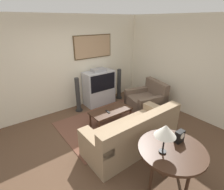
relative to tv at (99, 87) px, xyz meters
The scene contains 14 objects.
ground_plane 2.12m from the tv, 117.31° to the right, with size 12.00×12.00×0.00m, color brown.
wall_back 1.26m from the tv, 161.42° to the left, with size 12.00×0.10×2.70m.
wall_right 2.61m from the tv, 47.09° to the right, with size 0.06×12.00×2.70m.
area_rug 1.37m from the tv, 109.43° to the right, with size 2.58×1.82×0.01m.
tv is the anchor object (origin of this frame).
couch 2.33m from the tv, 105.43° to the right, with size 2.07×0.88×0.87m.
armchair 1.54m from the tv, 49.71° to the right, with size 1.15×1.15×0.84m.
coffee_table 1.33m from the tv, 110.38° to the right, with size 1.08×0.52×0.42m.
console_table 3.36m from the tv, 103.63° to the right, with size 1.04×1.04×0.73m.
table_lamp 3.41m from the tv, 106.86° to the right, with size 0.31×0.31×0.47m.
mantel_clock 3.28m from the tv, 99.96° to the right, with size 0.16×0.10×0.20m.
remote 1.41m from the tv, 114.54° to the right, with size 0.05×0.16×0.02m.
speaker_tower_left 0.78m from the tv, behind, with size 0.22×0.22×1.03m.
speaker_tower_right 0.78m from the tv, ahead, with size 0.22×0.22×1.03m.
Camera 1 is at (-1.87, -2.58, 2.55)m, focal length 28.00 mm.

